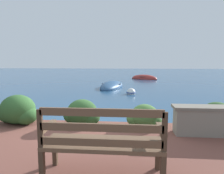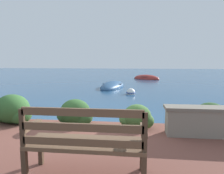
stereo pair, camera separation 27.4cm
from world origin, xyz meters
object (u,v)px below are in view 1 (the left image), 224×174
(park_bench, at_px, (103,141))
(mooring_buoy, at_px, (131,92))
(rowboat_mid, at_px, (144,78))
(rowboat_nearest, at_px, (112,86))

(park_bench, distance_m, mooring_buoy, 7.82)
(park_bench, height_order, rowboat_mid, park_bench)
(park_bench, xyz_separation_m, mooring_buoy, (0.44, 7.78, -0.63))
(park_bench, relative_size, rowboat_nearest, 0.43)
(rowboat_nearest, bearing_deg, rowboat_mid, 167.25)
(park_bench, relative_size, mooring_buoy, 3.05)
(park_bench, distance_m, rowboat_mid, 16.42)
(park_bench, xyz_separation_m, rowboat_nearest, (-0.75, 10.24, -0.64))
(park_bench, distance_m, rowboat_nearest, 10.29)
(mooring_buoy, bearing_deg, rowboat_nearest, 115.90)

